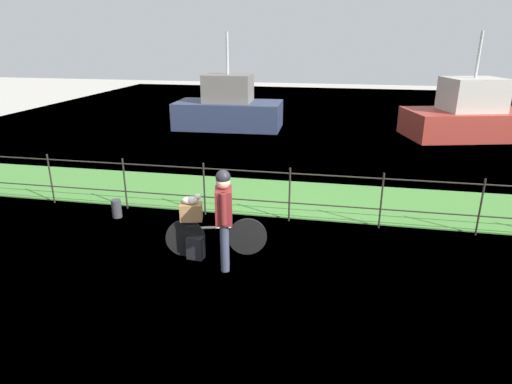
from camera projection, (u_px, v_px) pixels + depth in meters
The scene contains 12 objects.
ground_plane at pixel (271, 276), 7.00m from camera, with size 60.00×60.00×0.00m, color #B2ADA3.
grass_strip at pixel (296, 198), 10.29m from camera, with size 27.00×2.40×0.03m, color #478438.
harbor_water at pixel (318, 128), 18.19m from camera, with size 30.00×30.00×0.00m, color #60849E.
iron_fence at pixel (290, 191), 8.85m from camera, with size 18.04×0.04×1.14m.
bicycle_main at pixel (215, 236), 7.54m from camera, with size 1.70×0.47×0.67m.
wooden_crate at pixel (191, 212), 7.37m from camera, with size 0.36×0.24×0.29m, color olive.
terrier_dog at pixel (192, 199), 7.29m from camera, with size 0.32×0.20×0.18m.
cyclist_person at pixel (224, 211), 6.91m from camera, with size 0.35×0.53×1.68m.
backpack_on_paving at pixel (196, 248), 7.49m from camera, with size 0.28×0.18×0.40m, color black.
mooring_bollard at pixel (117, 209), 9.20m from camera, with size 0.20×0.20×0.39m, color #38383D.
moored_boat_near at pixel (228, 109), 17.93m from camera, with size 4.35×2.29×3.75m.
moored_boat_mid at pixel (469, 116), 16.25m from camera, with size 4.89×3.45×3.78m.
Camera 1 is at (0.95, -6.08, 3.61)m, focal length 30.81 mm.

